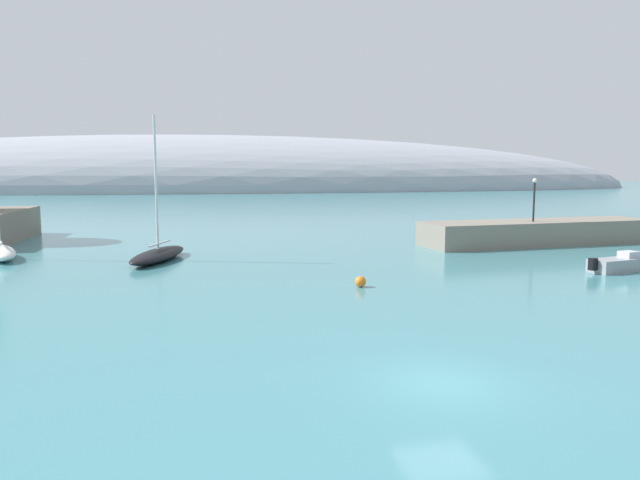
% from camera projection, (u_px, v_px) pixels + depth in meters
% --- Properties ---
extents(water, '(600.00, 600.00, 0.00)m').
position_uv_depth(water, '(442.00, 383.00, 17.53)').
color(water, teal).
rests_on(water, ground).
extents(breakwater_rocks, '(21.20, 7.01, 2.02)m').
position_uv_depth(breakwater_rocks, '(539.00, 232.00, 50.71)').
color(breakwater_rocks, gray).
rests_on(breakwater_rocks, ground).
extents(distant_ridge, '(305.94, 80.36, 35.70)m').
position_uv_depth(distant_ridge, '(212.00, 189.00, 197.47)').
color(distant_ridge, '#999EA8').
rests_on(distant_ridge, ground).
extents(sailboat_black_near_shore, '(4.63, 8.53, 9.97)m').
position_uv_depth(sailboat_black_near_shore, '(158.00, 254.00, 41.27)').
color(sailboat_black_near_shore, black).
rests_on(sailboat_black_near_shore, water).
extents(sailboat_white_mid_mooring, '(4.03, 6.60, 8.87)m').
position_uv_depth(sailboat_white_mid_mooring, '(0.00, 252.00, 41.89)').
color(sailboat_white_mid_mooring, white).
rests_on(sailboat_white_mid_mooring, water).
extents(motorboat_grey_foreground, '(4.96, 2.42, 1.23)m').
position_uv_depth(motorboat_grey_foreground, '(621.00, 264.00, 36.96)').
color(motorboat_grey_foreground, gray).
rests_on(motorboat_grey_foreground, water).
extents(mooring_buoy_orange, '(0.60, 0.60, 0.60)m').
position_uv_depth(mooring_buoy_orange, '(361.00, 282.00, 31.96)').
color(mooring_buoy_orange, orange).
rests_on(mooring_buoy_orange, water).
extents(harbor_lamp_post, '(0.36, 0.36, 3.60)m').
position_uv_depth(harbor_lamp_post, '(534.00, 194.00, 49.26)').
color(harbor_lamp_post, black).
rests_on(harbor_lamp_post, breakwater_rocks).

